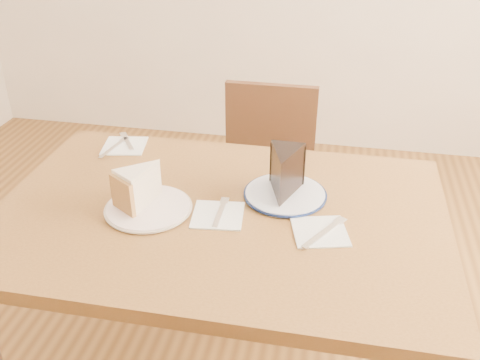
% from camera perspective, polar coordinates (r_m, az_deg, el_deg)
% --- Properties ---
extents(table, '(1.20, 0.80, 0.75)m').
position_cam_1_polar(table, '(1.49, -2.15, -6.41)').
color(table, '#4D3015').
rests_on(table, ground).
extents(chair_far, '(0.42, 0.42, 0.84)m').
position_cam_1_polar(chair_far, '(2.08, 2.57, -0.81)').
color(chair_far, black).
rests_on(chair_far, ground).
extents(plate_cream, '(0.22, 0.22, 0.01)m').
position_cam_1_polar(plate_cream, '(1.45, -9.74, -2.97)').
color(plate_cream, white).
rests_on(plate_cream, table).
extents(plate_navy, '(0.22, 0.22, 0.01)m').
position_cam_1_polar(plate_navy, '(1.49, 4.83, -1.53)').
color(plate_navy, white).
rests_on(plate_navy, table).
extents(carrot_cake, '(0.14, 0.15, 0.09)m').
position_cam_1_polar(carrot_cake, '(1.44, -10.31, -0.68)').
color(carrot_cake, '#F6E6CB').
rests_on(carrot_cake, plate_cream).
extents(chocolate_cake, '(0.10, 0.14, 0.12)m').
position_cam_1_polar(chocolate_cake, '(1.45, 4.69, 0.46)').
color(chocolate_cake, black).
rests_on(chocolate_cake, plate_navy).
extents(napkin_cream, '(0.15, 0.15, 0.00)m').
position_cam_1_polar(napkin_cream, '(1.41, -2.38, -3.75)').
color(napkin_cream, white).
rests_on(napkin_cream, table).
extents(napkin_navy, '(0.16, 0.16, 0.00)m').
position_cam_1_polar(napkin_navy, '(1.36, 8.52, -5.47)').
color(napkin_navy, white).
rests_on(napkin_navy, table).
extents(napkin_spare, '(0.16, 0.16, 0.00)m').
position_cam_1_polar(napkin_spare, '(1.80, -12.22, 3.59)').
color(napkin_spare, white).
rests_on(napkin_spare, table).
extents(fork_cream, '(0.02, 0.14, 0.00)m').
position_cam_1_polar(fork_cream, '(1.41, -2.12, -3.45)').
color(fork_cream, silver).
rests_on(fork_cream, napkin_cream).
extents(knife_navy, '(0.10, 0.15, 0.00)m').
position_cam_1_polar(knife_navy, '(1.35, 8.94, -5.56)').
color(knife_navy, silver).
rests_on(knife_navy, napkin_navy).
extents(fork_spare, '(0.09, 0.12, 0.00)m').
position_cam_1_polar(fork_spare, '(1.82, -11.94, 4.06)').
color(fork_spare, silver).
rests_on(fork_spare, napkin_spare).
extents(knife_spare, '(0.04, 0.16, 0.00)m').
position_cam_1_polar(knife_spare, '(1.78, -13.34, 3.37)').
color(knife_spare, silver).
rests_on(knife_spare, napkin_spare).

